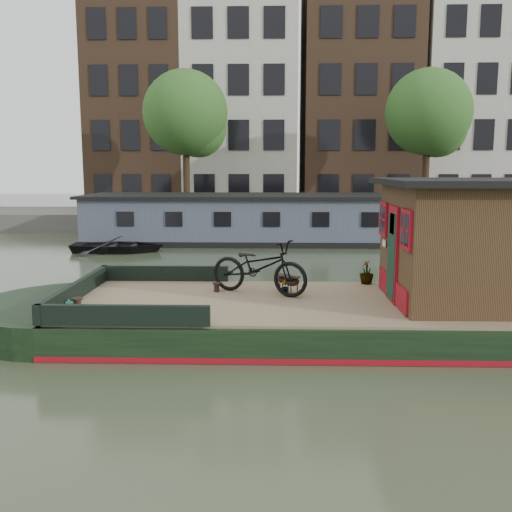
{
  "coord_description": "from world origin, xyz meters",
  "views": [
    {
      "loc": [
        -1.96,
        -11.18,
        3.29
      ],
      "look_at": [
        -2.3,
        0.5,
        1.47
      ],
      "focal_mm": 40.0,
      "sensor_mm": 36.0,
      "label": 1
    }
  ],
  "objects_px": {
    "brazier_rear": "(283,283)",
    "dinghy": "(118,243)",
    "brazier_front": "(292,286)",
    "bicycle": "(259,267)",
    "cabin": "(484,240)"
  },
  "relations": [
    {
      "from": "brazier_front",
      "to": "brazier_rear",
      "type": "bearing_deg",
      "value": 117.11
    },
    {
      "from": "bicycle",
      "to": "dinghy",
      "type": "height_order",
      "value": "bicycle"
    },
    {
      "from": "bicycle",
      "to": "brazier_rear",
      "type": "xyz_separation_m",
      "value": [
        0.52,
        0.23,
        -0.39
      ]
    },
    {
      "from": "brazier_rear",
      "to": "bicycle",
      "type": "bearing_deg",
      "value": -155.86
    },
    {
      "from": "cabin",
      "to": "brazier_rear",
      "type": "relative_size",
      "value": 11.03
    },
    {
      "from": "brazier_rear",
      "to": "dinghy",
      "type": "height_order",
      "value": "brazier_rear"
    },
    {
      "from": "cabin",
      "to": "bicycle",
      "type": "xyz_separation_m",
      "value": [
        -4.42,
        0.59,
        -0.65
      ]
    },
    {
      "from": "cabin",
      "to": "brazier_front",
      "type": "relative_size",
      "value": 10.3
    },
    {
      "from": "cabin",
      "to": "bicycle",
      "type": "height_order",
      "value": "cabin"
    },
    {
      "from": "bicycle",
      "to": "brazier_rear",
      "type": "height_order",
      "value": "bicycle"
    },
    {
      "from": "cabin",
      "to": "brazier_rear",
      "type": "xyz_separation_m",
      "value": [
        -3.9,
        0.82,
        -1.05
      ]
    },
    {
      "from": "bicycle",
      "to": "dinghy",
      "type": "distance_m",
      "value": 11.79
    },
    {
      "from": "cabin",
      "to": "brazier_rear",
      "type": "bearing_deg",
      "value": 168.09
    },
    {
      "from": "cabin",
      "to": "brazier_front",
      "type": "distance_m",
      "value": 3.9
    },
    {
      "from": "brazier_front",
      "to": "dinghy",
      "type": "relative_size",
      "value": 0.11
    }
  ]
}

